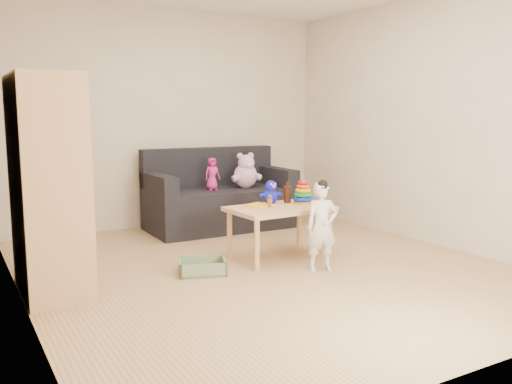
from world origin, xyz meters
TOP-DOWN VIEW (x-y plane):
  - room at (0.00, 0.00)m, footprint 4.50×4.50m
  - wardrobe at (-1.76, 0.27)m, footprint 0.46×0.92m
  - sofa at (0.40, 1.71)m, footprint 1.72×0.87m
  - play_table at (0.29, 0.21)m, footprint 0.97×0.64m
  - storage_bin at (-0.56, 0.12)m, footprint 0.48×0.42m
  - toddler at (0.38, -0.32)m, footprint 0.33×0.26m
  - pink_bear at (0.71, 1.64)m, footprint 0.32×0.28m
  - doll at (0.27, 1.66)m, footprint 0.19×0.13m
  - ring_stacker at (0.59, 0.26)m, footprint 0.20×0.20m
  - brown_bottle at (0.48, 0.37)m, footprint 0.07×0.07m
  - blue_plush at (0.30, 0.40)m, footprint 0.23×0.20m
  - wooden_figure at (0.18, 0.22)m, footprint 0.05×0.04m
  - yellow_book at (0.14, 0.33)m, footprint 0.28×0.28m

SIDE VIEW (x-z plane):
  - storage_bin at x=-0.56m, z-range 0.00..0.12m
  - sofa at x=0.40m, z-range 0.00..0.48m
  - play_table at x=0.29m, z-range 0.00..0.50m
  - toddler at x=0.38m, z-range 0.00..0.76m
  - yellow_book at x=0.14m, z-range 0.50..0.51m
  - wooden_figure at x=0.18m, z-range 0.50..0.62m
  - brown_bottle at x=0.48m, z-range 0.48..0.69m
  - ring_stacker at x=0.59m, z-range 0.47..0.70m
  - blue_plush at x=0.30m, z-range 0.50..0.73m
  - pink_bear at x=0.71m, z-range 0.48..0.84m
  - doll at x=0.27m, z-range 0.48..0.85m
  - wardrobe at x=-1.76m, z-range 0.00..1.66m
  - room at x=0.00m, z-range -0.95..3.55m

